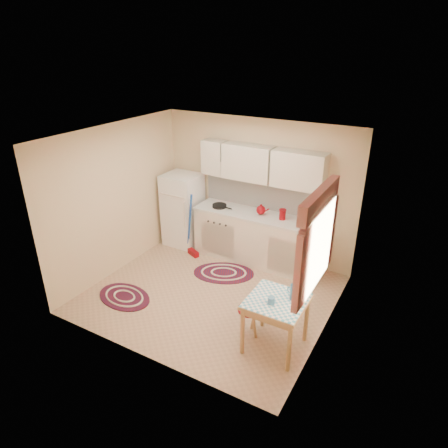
{
  "coord_description": "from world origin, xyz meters",
  "views": [
    {
      "loc": [
        2.78,
        -4.5,
        3.64
      ],
      "look_at": [
        0.09,
        0.25,
        1.13
      ],
      "focal_mm": 32.0,
      "sensor_mm": 36.0,
      "label": 1
    }
  ],
  "objects_px": {
    "fridge": "(183,210)",
    "table": "(275,324)",
    "base_cabinets": "(256,239)",
    "stool": "(250,321)"
  },
  "relations": [
    {
      "from": "fridge",
      "to": "table",
      "type": "height_order",
      "value": "fridge"
    },
    {
      "from": "base_cabinets",
      "to": "table",
      "type": "relative_size",
      "value": 3.12
    },
    {
      "from": "table",
      "to": "stool",
      "type": "bearing_deg",
      "value": 170.41
    },
    {
      "from": "fridge",
      "to": "base_cabinets",
      "type": "distance_m",
      "value": 1.56
    },
    {
      "from": "fridge",
      "to": "base_cabinets",
      "type": "bearing_deg",
      "value": 1.86
    },
    {
      "from": "fridge",
      "to": "table",
      "type": "relative_size",
      "value": 1.94
    },
    {
      "from": "table",
      "to": "fridge",
      "type": "bearing_deg",
      "value": 145.45
    },
    {
      "from": "fridge",
      "to": "stool",
      "type": "bearing_deg",
      "value": -37.75
    },
    {
      "from": "base_cabinets",
      "to": "table",
      "type": "height_order",
      "value": "base_cabinets"
    },
    {
      "from": "base_cabinets",
      "to": "stool",
      "type": "height_order",
      "value": "base_cabinets"
    }
  ]
}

